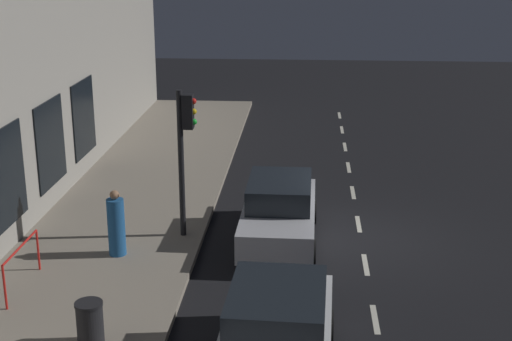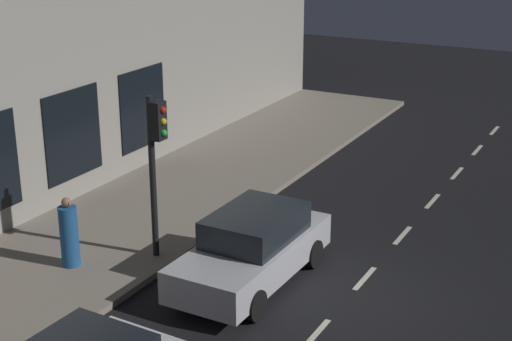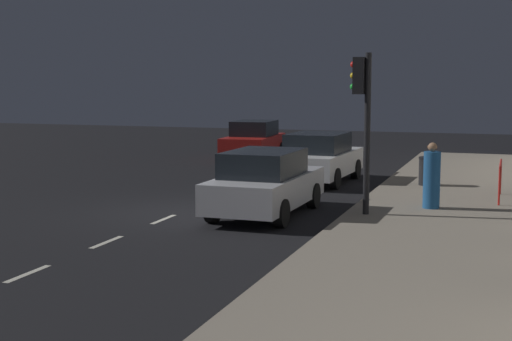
% 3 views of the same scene
% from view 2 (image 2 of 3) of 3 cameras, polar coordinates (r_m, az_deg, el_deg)
% --- Properties ---
extents(ground_plane, '(60.00, 60.00, 0.00)m').
position_cam_2_polar(ground_plane, '(16.34, 6.75, -9.30)').
color(ground_plane, black).
extents(sidewalk, '(4.50, 32.00, 0.15)m').
position_cam_2_polar(sidewalk, '(19.19, -10.88, -4.77)').
color(sidewalk, gray).
rests_on(sidewalk, ground).
extents(building_facade, '(0.65, 32.00, 7.48)m').
position_cam_2_polar(building_facade, '(19.74, -17.37, 6.55)').
color(building_facade, gray).
rests_on(building_facade, ground).
extents(lane_centre_line, '(0.12, 27.20, 0.01)m').
position_cam_2_polar(lane_centre_line, '(17.17, 8.00, -7.86)').
color(lane_centre_line, beige).
rests_on(lane_centre_line, ground).
extents(traffic_light, '(0.49, 0.32, 3.71)m').
position_cam_2_polar(traffic_light, '(16.88, -7.40, 1.54)').
color(traffic_light, black).
rests_on(traffic_light, sidewalk).
extents(parked_car_0, '(1.91, 4.33, 1.58)m').
position_cam_2_polar(parked_car_0, '(16.53, -0.26, -5.74)').
color(parked_car_0, '#B7B7BC').
rests_on(parked_car_0, ground).
extents(pedestrian_0, '(0.47, 0.47, 1.60)m').
position_cam_2_polar(pedestrian_0, '(17.44, -13.58, -4.63)').
color(pedestrian_0, '#1E5189').
rests_on(pedestrian_0, sidewalk).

